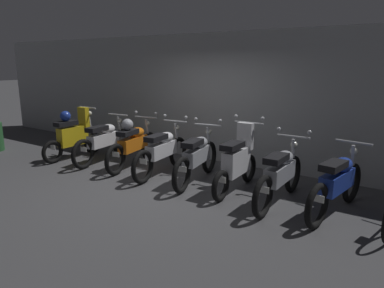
{
  "coord_description": "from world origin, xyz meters",
  "views": [
    {
      "loc": [
        3.99,
        -4.83,
        2.24
      ],
      "look_at": [
        0.37,
        0.47,
        0.75
      ],
      "focal_mm": 33.27,
      "sensor_mm": 36.0,
      "label": 1
    }
  ],
  "objects_px": {
    "motorbike_slot_0": "(74,134)",
    "motorbike_slot_3": "(162,150)",
    "motorbike_slot_6": "(280,174)",
    "motorbike_slot_7": "(337,183)",
    "motorbike_slot_1": "(104,141)",
    "motorbike_slot_5": "(237,162)",
    "motorbike_slot_2": "(133,143)",
    "motorbike_slot_4": "(197,156)"
  },
  "relations": [
    {
      "from": "motorbike_slot_1",
      "to": "motorbike_slot_3",
      "type": "bearing_deg",
      "value": 0.43
    },
    {
      "from": "motorbike_slot_1",
      "to": "motorbike_slot_6",
      "type": "xyz_separation_m",
      "value": [
        4.22,
        -0.13,
        0.0
      ]
    },
    {
      "from": "motorbike_slot_3",
      "to": "motorbike_slot_6",
      "type": "height_order",
      "value": "same"
    },
    {
      "from": "motorbike_slot_5",
      "to": "motorbike_slot_3",
      "type": "bearing_deg",
      "value": -179.83
    },
    {
      "from": "motorbike_slot_4",
      "to": "motorbike_slot_6",
      "type": "height_order",
      "value": "same"
    },
    {
      "from": "motorbike_slot_0",
      "to": "motorbike_slot_4",
      "type": "distance_m",
      "value": 3.37
    },
    {
      "from": "motorbike_slot_4",
      "to": "motorbike_slot_7",
      "type": "distance_m",
      "value": 2.54
    },
    {
      "from": "motorbike_slot_3",
      "to": "motorbike_slot_0",
      "type": "bearing_deg",
      "value": -175.63
    },
    {
      "from": "motorbike_slot_0",
      "to": "motorbike_slot_4",
      "type": "xyz_separation_m",
      "value": [
        3.37,
        0.2,
        -0.07
      ]
    },
    {
      "from": "motorbike_slot_6",
      "to": "motorbike_slot_7",
      "type": "xyz_separation_m",
      "value": [
        0.85,
        0.09,
        -0.0
      ]
    },
    {
      "from": "motorbike_slot_2",
      "to": "motorbike_slot_4",
      "type": "height_order",
      "value": "same"
    },
    {
      "from": "motorbike_slot_3",
      "to": "motorbike_slot_5",
      "type": "xyz_separation_m",
      "value": [
        1.69,
        0.0,
        0.04
      ]
    },
    {
      "from": "motorbike_slot_0",
      "to": "motorbike_slot_6",
      "type": "height_order",
      "value": "motorbike_slot_0"
    },
    {
      "from": "motorbike_slot_4",
      "to": "motorbike_slot_6",
      "type": "xyz_separation_m",
      "value": [
        1.69,
        -0.15,
        0.0
      ]
    },
    {
      "from": "motorbike_slot_7",
      "to": "motorbike_slot_0",
      "type": "bearing_deg",
      "value": -178.62
    },
    {
      "from": "motorbike_slot_4",
      "to": "motorbike_slot_2",
      "type": "bearing_deg",
      "value": 178.37
    },
    {
      "from": "motorbike_slot_0",
      "to": "motorbike_slot_7",
      "type": "height_order",
      "value": "motorbike_slot_0"
    },
    {
      "from": "motorbike_slot_0",
      "to": "motorbike_slot_3",
      "type": "bearing_deg",
      "value": 4.37
    },
    {
      "from": "motorbike_slot_4",
      "to": "motorbike_slot_3",
      "type": "bearing_deg",
      "value": -179.5
    },
    {
      "from": "motorbike_slot_2",
      "to": "motorbike_slot_6",
      "type": "distance_m",
      "value": 3.38
    },
    {
      "from": "motorbike_slot_5",
      "to": "motorbike_slot_7",
      "type": "height_order",
      "value": "motorbike_slot_5"
    },
    {
      "from": "motorbike_slot_1",
      "to": "motorbike_slot_2",
      "type": "height_order",
      "value": "motorbike_slot_2"
    },
    {
      "from": "motorbike_slot_0",
      "to": "motorbike_slot_6",
      "type": "distance_m",
      "value": 5.06
    },
    {
      "from": "motorbike_slot_5",
      "to": "motorbike_slot_7",
      "type": "relative_size",
      "value": 0.87
    },
    {
      "from": "motorbike_slot_1",
      "to": "motorbike_slot_6",
      "type": "height_order",
      "value": "motorbike_slot_6"
    },
    {
      "from": "motorbike_slot_4",
      "to": "motorbike_slot_5",
      "type": "height_order",
      "value": "motorbike_slot_5"
    },
    {
      "from": "motorbike_slot_1",
      "to": "motorbike_slot_7",
      "type": "distance_m",
      "value": 5.06
    },
    {
      "from": "motorbike_slot_5",
      "to": "motorbike_slot_6",
      "type": "height_order",
      "value": "motorbike_slot_5"
    },
    {
      "from": "motorbike_slot_1",
      "to": "motorbike_slot_5",
      "type": "distance_m",
      "value": 3.37
    },
    {
      "from": "motorbike_slot_0",
      "to": "motorbike_slot_1",
      "type": "height_order",
      "value": "motorbike_slot_0"
    },
    {
      "from": "motorbike_slot_4",
      "to": "motorbike_slot_5",
      "type": "xyz_separation_m",
      "value": [
        0.85,
        -0.0,
        0.04
      ]
    },
    {
      "from": "motorbike_slot_0",
      "to": "motorbike_slot_3",
      "type": "relative_size",
      "value": 0.86
    },
    {
      "from": "motorbike_slot_2",
      "to": "motorbike_slot_0",
      "type": "bearing_deg",
      "value": -171.61
    },
    {
      "from": "motorbike_slot_3",
      "to": "motorbike_slot_6",
      "type": "xyz_separation_m",
      "value": [
        2.53,
        -0.14,
        0.0
      ]
    },
    {
      "from": "motorbike_slot_6",
      "to": "motorbike_slot_5",
      "type": "bearing_deg",
      "value": 169.99
    },
    {
      "from": "motorbike_slot_0",
      "to": "motorbike_slot_2",
      "type": "height_order",
      "value": "motorbike_slot_0"
    },
    {
      "from": "motorbike_slot_0",
      "to": "motorbike_slot_1",
      "type": "distance_m",
      "value": 0.86
    },
    {
      "from": "motorbike_slot_0",
      "to": "motorbike_slot_7",
      "type": "xyz_separation_m",
      "value": [
        5.9,
        0.14,
        -0.08
      ]
    },
    {
      "from": "motorbike_slot_5",
      "to": "motorbike_slot_0",
      "type": "bearing_deg",
      "value": -177.31
    },
    {
      "from": "motorbike_slot_3",
      "to": "motorbike_slot_6",
      "type": "distance_m",
      "value": 2.54
    },
    {
      "from": "motorbike_slot_1",
      "to": "motorbike_slot_2",
      "type": "relative_size",
      "value": 1.01
    },
    {
      "from": "motorbike_slot_1",
      "to": "motorbike_slot_5",
      "type": "bearing_deg",
      "value": 0.3
    }
  ]
}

